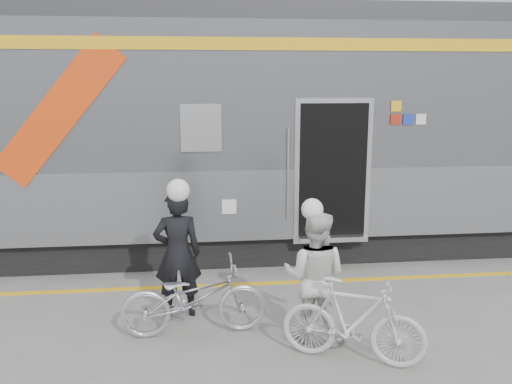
{
  "coord_description": "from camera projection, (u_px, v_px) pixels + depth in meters",
  "views": [
    {
      "loc": [
        -1.19,
        -5.31,
        2.97
      ],
      "look_at": [
        -0.43,
        1.6,
        1.5
      ],
      "focal_mm": 38.0,
      "sensor_mm": 36.0,
      "label": 1
    }
  ],
  "objects": [
    {
      "name": "ground",
      "position": [
        312.0,
        355.0,
        5.91
      ],
      "size": [
        90.0,
        90.0,
        0.0
      ],
      "primitive_type": "plane",
      "color": "slate",
      "rests_on": "ground"
    },
    {
      "name": "train",
      "position": [
        189.0,
        131.0,
        9.42
      ],
      "size": [
        24.0,
        3.17,
        4.1
      ],
      "color": "black",
      "rests_on": "ground"
    },
    {
      "name": "safety_strip",
      "position": [
        281.0,
        283.0,
        8.0
      ],
      "size": [
        24.0,
        0.12,
        0.01
      ],
      "primitive_type": "cube",
      "color": "#F0B015",
      "rests_on": "ground"
    },
    {
      "name": "man",
      "position": [
        177.0,
        254.0,
        6.76
      ],
      "size": [
        0.61,
        0.42,
        1.62
      ],
      "primitive_type": "imported",
      "rotation": [
        0.0,
        0.0,
        3.2
      ],
      "color": "black",
      "rests_on": "ground"
    },
    {
      "name": "bicycle_left",
      "position": [
        194.0,
        298.0,
        6.33
      ],
      "size": [
        1.74,
        0.69,
        0.89
      ],
      "primitive_type": "imported",
      "rotation": [
        0.0,
        0.0,
        1.63
      ],
      "color": "#B4B6BD",
      "rests_on": "ground"
    },
    {
      "name": "woman",
      "position": [
        315.0,
        276.0,
        6.14
      ],
      "size": [
        0.91,
        0.83,
        1.52
      ],
      "primitive_type": "imported",
      "rotation": [
        0.0,
        0.0,
        2.72
      ],
      "color": "silver",
      "rests_on": "ground"
    },
    {
      "name": "bicycle_right",
      "position": [
        353.0,
        321.0,
        5.7
      ],
      "size": [
        1.58,
        1.02,
        0.92
      ],
      "primitive_type": "imported",
      "rotation": [
        0.0,
        0.0,
        1.15
      ],
      "color": "#B9B9B4",
      "rests_on": "ground"
    },
    {
      "name": "helmet_man",
      "position": [
        175.0,
        179.0,
        6.57
      ],
      "size": [
        0.28,
        0.28,
        0.28
      ],
      "primitive_type": "sphere",
      "color": "white",
      "rests_on": "man"
    },
    {
      "name": "helmet_woman",
      "position": [
        316.0,
        201.0,
        5.95
      ],
      "size": [
        0.24,
        0.24,
        0.24
      ],
      "primitive_type": "sphere",
      "color": "white",
      "rests_on": "woman"
    }
  ]
}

